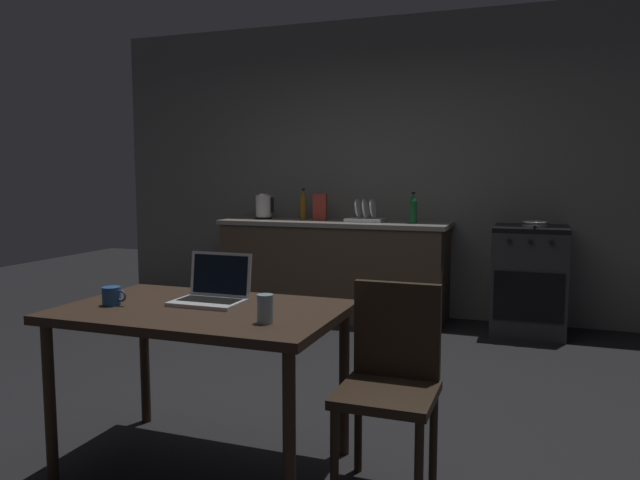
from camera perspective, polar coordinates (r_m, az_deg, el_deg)
name	(u,v)px	position (r m, az deg, el deg)	size (l,w,h in m)	color
ground_plane	(282,410)	(3.62, -3.60, -15.65)	(12.00, 12.00, 0.00)	black
back_wall	(422,168)	(5.83, 9.59, 6.70)	(6.40, 0.10, 2.81)	slate
kitchen_counter	(334,269)	(5.75, 1.32, -2.70)	(2.16, 0.64, 0.91)	#4C3D2D
stove_oven	(529,280)	(5.46, 19.08, -3.55)	(0.60, 0.62, 0.91)	#2D2D30
dining_table	(202,324)	(2.82, -11.01, -7.76)	(1.26, 0.80, 0.75)	#332319
chair	(391,374)	(2.65, 6.69, -12.37)	(0.40, 0.40, 0.88)	#2D2116
laptop	(212,293)	(2.89, -10.11, -4.92)	(0.32, 0.25, 0.23)	silver
electric_kettle	(264,207)	(5.96, -5.31, 3.12)	(0.18, 0.16, 0.25)	black
bottle	(413,209)	(5.45, 8.75, 2.93)	(0.07, 0.07, 0.28)	#19592D
frying_pan	(535,224)	(5.37, 19.56, 1.46)	(0.23, 0.40, 0.05)	gray
coffee_mug	(112,296)	(2.94, -18.97, -5.01)	(0.12, 0.08, 0.09)	#264C8C
drinking_glass	(265,309)	(2.47, -5.17, -6.46)	(0.07, 0.07, 0.12)	#99B7C6
cereal_box	(320,207)	(5.76, 0.00, 3.12)	(0.13, 0.05, 0.25)	#B2382D
dish_rack	(365,217)	(5.61, 4.29, 2.21)	(0.34, 0.26, 0.21)	silver
bottle_b	(303,205)	(5.88, -1.59, 3.34)	(0.07, 0.07, 0.30)	#8C601E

